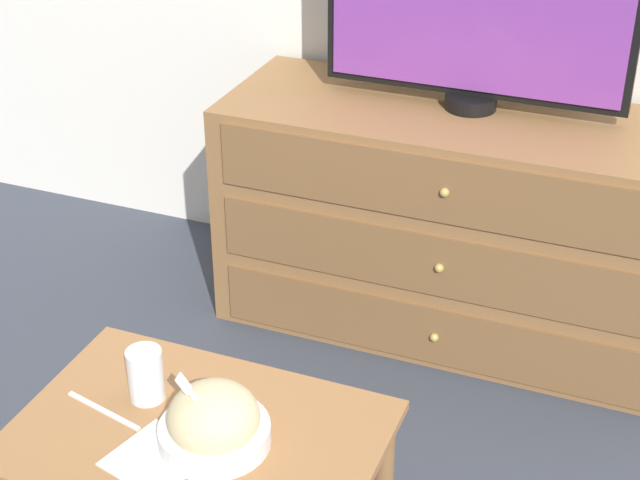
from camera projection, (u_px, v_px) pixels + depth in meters
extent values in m
plane|color=#383D47|center=(439.00, 269.00, 3.14)|extent=(12.00, 12.00, 0.00)
cube|color=olive|center=(463.00, 225.00, 2.72)|extent=(1.33, 0.48, 0.66)
cube|color=brown|center=(435.00, 336.00, 2.63)|extent=(1.22, 0.01, 0.17)
sphere|color=tan|center=(434.00, 337.00, 2.63)|extent=(0.02, 0.02, 0.02)
cube|color=brown|center=(440.00, 267.00, 2.52)|extent=(1.22, 0.01, 0.17)
sphere|color=tan|center=(439.00, 268.00, 2.52)|extent=(0.02, 0.02, 0.02)
cube|color=brown|center=(445.00, 191.00, 2.42)|extent=(1.22, 0.01, 0.17)
sphere|color=tan|center=(444.00, 193.00, 2.41)|extent=(0.02, 0.02, 0.02)
cylinder|color=black|center=(471.00, 102.00, 2.59)|extent=(0.14, 0.14, 0.04)
cube|color=#9E6B3D|center=(197.00, 436.00, 1.88)|extent=(0.70, 0.48, 0.02)
cylinder|color=brown|center=(122.00, 413.00, 2.24)|extent=(0.04, 0.04, 0.37)
cylinder|color=silver|center=(215.00, 434.00, 1.84)|extent=(0.21, 0.21, 0.04)
ellipsoid|color=beige|center=(213.00, 417.00, 1.82)|extent=(0.17, 0.17, 0.13)
cube|color=white|center=(208.00, 414.00, 1.78)|extent=(0.09, 0.02, 0.13)
cube|color=white|center=(183.00, 383.00, 1.76)|extent=(0.03, 0.03, 0.03)
cylinder|color=beige|center=(147.00, 383.00, 1.95)|extent=(0.06, 0.06, 0.07)
cylinder|color=white|center=(146.00, 375.00, 1.94)|extent=(0.07, 0.07, 0.11)
cube|color=silver|center=(156.00, 458.00, 1.81)|extent=(0.19, 0.19, 0.00)
cube|color=white|center=(103.00, 411.00, 1.93)|extent=(0.19, 0.05, 0.01)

